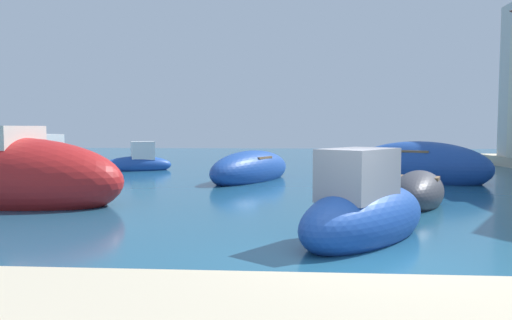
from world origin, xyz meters
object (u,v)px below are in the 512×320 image
at_px(moored_boat_8, 418,192).
at_px(moored_boat_2, 8,177).
at_px(moored_boat_7, 139,163).
at_px(moored_boat_4, 251,170).
at_px(moored_boat_3, 364,212).
at_px(moored_boat_6, 26,163).
at_px(moored_boat_0, 419,167).

bearing_deg(moored_boat_8, moored_boat_2, -65.05).
distance_m(moored_boat_2, moored_boat_7, 9.94).
height_order(moored_boat_4, moored_boat_8, moored_boat_4).
bearing_deg(moored_boat_8, moored_boat_4, -116.32).
bearing_deg(moored_boat_4, moored_boat_3, -137.44).
height_order(moored_boat_3, moored_boat_6, moored_boat_6).
relative_size(moored_boat_2, moored_boat_3, 1.75).
height_order(moored_boat_6, moored_boat_7, moored_boat_6).
bearing_deg(moored_boat_8, moored_boat_3, -5.13).
height_order(moored_boat_0, moored_boat_7, moored_boat_0).
bearing_deg(moored_boat_4, moored_boat_0, -62.97).
xyz_separation_m(moored_boat_2, moored_boat_3, (8.84, -3.47, -0.22)).
xyz_separation_m(moored_boat_3, moored_boat_7, (-8.46, 13.40, -0.11)).
distance_m(moored_boat_2, moored_boat_4, 8.55).
bearing_deg(moored_boat_6, moored_boat_3, 79.15).
relative_size(moored_boat_3, moored_boat_6, 0.73).
height_order(moored_boat_7, moored_boat_8, moored_boat_7).
bearing_deg(moored_boat_4, moored_boat_7, 81.65).
bearing_deg(moored_boat_4, moored_boat_8, -111.76).
bearing_deg(moored_boat_3, moored_boat_2, 105.53).
relative_size(moored_boat_0, moored_boat_8, 1.62).
xyz_separation_m(moored_boat_6, moored_boat_7, (3.60, 3.41, -0.21)).
xyz_separation_m(moored_boat_2, moored_boat_4, (6.04, 6.03, -0.29)).
distance_m(moored_boat_2, moored_boat_6, 7.27).
bearing_deg(moored_boat_0, moored_boat_2, -124.67).
relative_size(moored_boat_0, moored_boat_2, 0.83).
relative_size(moored_boat_4, moored_boat_6, 0.99).
bearing_deg(moored_boat_8, moored_boat_6, -90.98).
xyz_separation_m(moored_boat_0, moored_boat_2, (-12.41, -6.13, 0.16)).
height_order(moored_boat_3, moored_boat_7, moored_boat_3).
height_order(moored_boat_0, moored_boat_8, moored_boat_0).
height_order(moored_boat_2, moored_boat_7, moored_boat_2).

